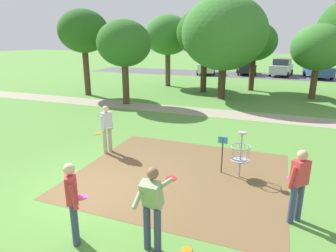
% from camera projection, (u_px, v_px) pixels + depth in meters
% --- Properties ---
extents(ground_plane, '(160.00, 160.00, 0.00)m').
position_uv_depth(ground_plane, '(91.00, 190.00, 7.90)').
color(ground_plane, '#518438').
extents(dirt_tee_pad, '(6.06, 5.45, 0.01)m').
position_uv_depth(dirt_tee_pad, '(181.00, 174.00, 8.83)').
color(dirt_tee_pad, brown).
rests_on(dirt_tee_pad, ground).
extents(disc_golf_basket, '(0.98, 0.58, 1.39)m').
position_uv_depth(disc_golf_basket, '(239.00, 153.00, 8.50)').
color(disc_golf_basket, '#9E9EA3').
rests_on(disc_golf_basket, ground).
extents(player_foreground_watching, '(0.45, 0.46, 1.71)m').
position_uv_depth(player_foreground_watching, '(72.00, 199.00, 5.64)').
color(player_foreground_watching, '#384260').
rests_on(player_foreground_watching, ground).
extents(player_throwing, '(0.45, 0.45, 1.71)m').
position_uv_depth(player_throwing, '(299.00, 182.00, 6.30)').
color(player_throwing, '#384260').
rests_on(player_throwing, ground).
extents(player_waiting_left, '(0.50, 1.10, 1.71)m').
position_uv_depth(player_waiting_left, '(152.00, 204.00, 5.42)').
color(player_waiting_left, '#384260').
rests_on(player_waiting_left, ground).
extents(player_waiting_right, '(0.45, 0.50, 1.71)m').
position_uv_depth(player_waiting_right, '(107.00, 126.00, 10.28)').
color(player_waiting_right, tan).
rests_on(player_waiting_right, ground).
extents(frisbee_near_basket, '(0.20, 0.20, 0.02)m').
position_uv_depth(frisbee_near_basket, '(187.00, 250.00, 5.66)').
color(frisbee_near_basket, orange).
rests_on(frisbee_near_basket, ground).
extents(frisbee_far_right, '(0.24, 0.24, 0.02)m').
position_uv_depth(frisbee_far_right, '(98.00, 134.00, 12.55)').
color(frisbee_far_right, orange).
rests_on(frisbee_far_right, ground).
extents(tree_near_left, '(5.53, 5.53, 6.59)m').
position_uv_depth(tree_near_left, '(224.00, 34.00, 18.80)').
color(tree_near_left, '#422D1E').
rests_on(tree_near_left, ground).
extents(tree_near_right, '(3.23, 3.23, 5.03)m').
position_uv_depth(tree_near_right, '(124.00, 44.00, 17.33)').
color(tree_near_right, '#4C3823').
rests_on(tree_near_right, ground).
extents(tree_mid_left, '(3.42, 3.42, 5.87)m').
position_uv_depth(tree_mid_left, '(83.00, 32.00, 19.99)').
color(tree_mid_left, '#4C3823').
rests_on(tree_mid_left, ground).
extents(tree_mid_center, '(3.36, 3.36, 5.14)m').
position_uv_depth(tree_mid_center, '(255.00, 42.00, 22.06)').
color(tree_mid_center, '#422D1E').
rests_on(tree_mid_center, ground).
extents(tree_mid_right, '(3.79, 3.79, 5.82)m').
position_uv_depth(tree_mid_right, '(168.00, 35.00, 24.07)').
color(tree_mid_right, brown).
rests_on(tree_mid_right, ground).
extents(tree_far_left, '(3.48, 3.48, 4.85)m').
position_uv_depth(tree_far_left, '(319.00, 48.00, 18.97)').
color(tree_far_left, '#4C3823').
rests_on(tree_far_left, ground).
extents(tree_far_right, '(4.14, 4.14, 6.09)m').
position_uv_depth(tree_far_right, '(205.00, 33.00, 21.17)').
color(tree_far_right, '#422D1E').
rests_on(tree_far_right, ground).
extents(parking_lot_strip, '(36.00, 6.00, 0.01)m').
position_uv_depth(parking_lot_strip, '(238.00, 75.00, 33.10)').
color(parking_lot_strip, '#4C4C51').
rests_on(parking_lot_strip, ground).
extents(parked_car_leftmost, '(2.69, 4.50, 1.84)m').
position_uv_depth(parked_car_leftmost, '(206.00, 66.00, 33.51)').
color(parked_car_leftmost, silver).
rests_on(parked_car_leftmost, ground).
extents(parked_car_center_left, '(2.55, 4.46, 1.84)m').
position_uv_depth(parked_car_center_left, '(246.00, 66.00, 33.23)').
color(parked_car_center_left, black).
rests_on(parked_car_center_left, ground).
extents(parked_car_center_right, '(2.47, 4.43, 1.84)m').
position_uv_depth(parked_car_center_right, '(282.00, 67.00, 31.79)').
color(parked_car_center_right, '#B2B7BC').
rests_on(parked_car_center_right, ground).
extents(parked_car_rightmost, '(2.72, 4.50, 1.84)m').
position_uv_depth(parked_car_rightmost, '(318.00, 69.00, 29.95)').
color(parked_car_rightmost, '#2D4784').
rests_on(parked_car_rightmost, ground).
extents(gravel_path, '(40.00, 1.86, 0.00)m').
position_uv_depth(gravel_path, '(192.00, 111.00, 16.55)').
color(gravel_path, gray).
rests_on(gravel_path, ground).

